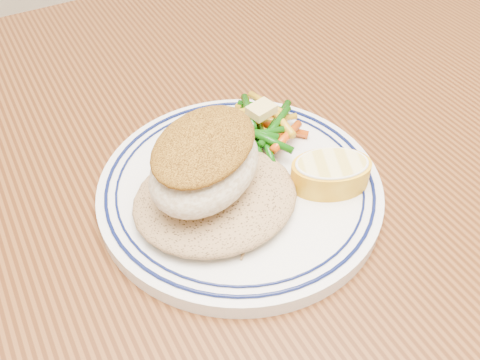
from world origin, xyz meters
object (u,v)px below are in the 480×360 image
fish_fillet (205,161)px  lemon_wedge (331,173)px  dining_table (262,250)px  rice_pilaf (215,195)px  vegetable_pile (258,126)px  plate (240,188)px

fish_fillet → lemon_wedge: 0.11m
dining_table → rice_pilaf: 0.14m
dining_table → vegetable_pile: 0.14m
dining_table → lemon_wedge: bearing=-42.4°
vegetable_pile → lemon_wedge: 0.09m
plate → lemon_wedge: (0.07, -0.04, 0.02)m
rice_pilaf → fish_fillet: (-0.00, 0.01, 0.04)m
lemon_wedge → plate: bearing=150.5°
dining_table → fish_fillet: bearing=-174.3°
lemon_wedge → dining_table: bearing=137.6°
rice_pilaf → vegetable_pile: vegetable_pile is taller
rice_pilaf → vegetable_pile: size_ratio=1.30×
dining_table → rice_pilaf: rice_pilaf is taller
fish_fillet → vegetable_pile: (0.08, 0.05, -0.04)m
plate → lemon_wedge: 0.08m
rice_pilaf → vegetable_pile: bearing=38.2°
vegetable_pile → lemon_wedge: size_ratio=1.30×
rice_pilaf → fish_fillet: fish_fillet is taller
dining_table → plate: size_ratio=5.90×
dining_table → lemon_wedge: lemon_wedge is taller
rice_pilaf → fish_fillet: 0.04m
fish_fillet → rice_pilaf: bearing=-54.8°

